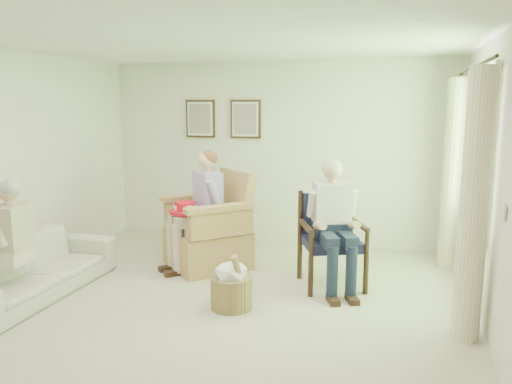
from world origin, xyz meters
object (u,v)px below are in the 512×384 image
at_px(sofa, 30,269).
at_px(person_dark, 332,216).
at_px(hatbox, 232,285).
at_px(wicker_armchair, 208,236).
at_px(person_wicker, 203,201).
at_px(red_hat, 185,209).
at_px(wood_armchair, 333,236).
at_px(person_sofa, 6,237).

bearing_deg(sofa, person_dark, -69.83).
distance_m(person_dark, hatbox, 1.31).
xyz_separation_m(wicker_armchair, sofa, (-1.42, -1.49, -0.08)).
height_order(person_wicker, red_hat, person_wicker).
bearing_deg(sofa, wood_armchair, -67.08).
bearing_deg(person_dark, sofa, 176.96).
bearing_deg(red_hat, wood_armchair, 1.95).
xyz_separation_m(sofa, person_wicker, (1.42, 1.33, 0.55)).
bearing_deg(person_sofa, sofa, 168.38).
distance_m(sofa, person_wicker, 2.02).
bearing_deg(person_sofa, red_hat, 128.77).
xyz_separation_m(person_dark, red_hat, (-1.76, 0.11, -0.05)).
bearing_deg(person_wicker, person_dark, 36.23).
distance_m(wicker_armchair, wood_armchair, 1.60).
relative_size(wicker_armchair, person_dark, 0.85).
relative_size(person_dark, person_sofa, 1.10).
bearing_deg(wicker_armchair, sofa, -89.04).
distance_m(wicker_armchair, hatbox, 1.39).
height_order(sofa, hatbox, hatbox).
xyz_separation_m(wicker_armchair, red_hat, (-0.18, -0.28, 0.39)).
height_order(wood_armchair, sofa, wood_armchair).
distance_m(wood_armchair, red_hat, 1.77).
xyz_separation_m(wood_armchair, person_sofa, (-2.99, -1.55, 0.16)).
bearing_deg(red_hat, person_dark, -3.47).
bearing_deg(hatbox, person_sofa, -164.77).
bearing_deg(person_wicker, red_hat, -100.99).
xyz_separation_m(wicker_armchair, hatbox, (0.71, -1.19, -0.14)).
xyz_separation_m(wood_armchair, hatbox, (-0.86, -0.97, -0.31)).
distance_m(wood_armchair, person_wicker, 1.60).
bearing_deg(red_hat, wicker_armchair, 56.89).
bearing_deg(person_dark, person_wicker, 148.44).
height_order(wood_armchair, person_sofa, person_sofa).
relative_size(sofa, red_hat, 5.53).
xyz_separation_m(sofa, hatbox, (2.13, 0.29, -0.06)).
bearing_deg(wood_armchair, person_dark, -113.21).
bearing_deg(person_dark, wicker_armchair, 143.02).
bearing_deg(person_wicker, wood_armchair, 42.21).
height_order(person_wicker, person_sofa, person_wicker).
bearing_deg(sofa, red_hat, -45.65).
bearing_deg(sofa, person_sofa, -180.00).
bearing_deg(red_hat, sofa, -135.65).
height_order(wicker_armchair, person_sofa, person_sofa).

